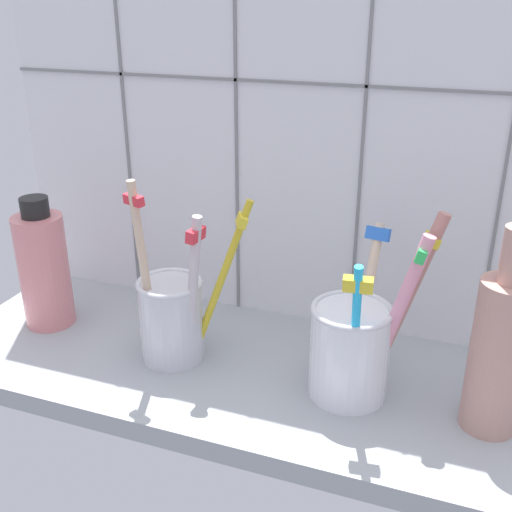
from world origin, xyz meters
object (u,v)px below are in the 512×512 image
Objects in this scene: toothbrush_cup_left at (173,314)px; soap_bottle at (44,268)px; toothbrush_cup_right at (354,344)px; ceramic_vase at (500,349)px.

soap_bottle is (-15.71, 1.59, 1.61)cm from toothbrush_cup_left.
toothbrush_cup_left reaches higher than toothbrush_cup_right.
toothbrush_cup_left is 17.39cm from toothbrush_cup_right.
ceramic_vase is (11.49, -0.45, 2.26)cm from toothbrush_cup_right.
ceramic_vase reaches higher than toothbrush_cup_right.
toothbrush_cup_left is at bearing -5.79° from soap_bottle.
toothbrush_cup_right is (17.39, 0.18, 0.22)cm from toothbrush_cup_left.
toothbrush_cup_right is 33.16cm from soap_bottle.
soap_bottle is at bearing 177.56° from toothbrush_cup_right.
toothbrush_cup_left is 1.06× the size of ceramic_vase.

